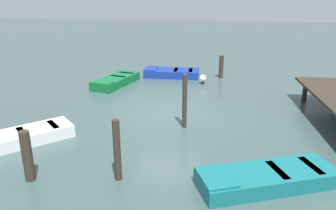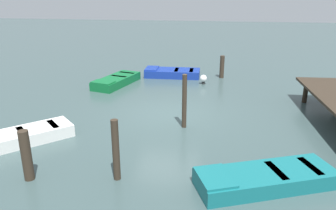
{
  "view_description": "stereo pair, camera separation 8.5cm",
  "coord_description": "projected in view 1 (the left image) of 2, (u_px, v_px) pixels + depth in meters",
  "views": [
    {
      "loc": [
        12.14,
        1.79,
        4.63
      ],
      "look_at": [
        0.0,
        0.0,
        0.35
      ],
      "focal_mm": 35.73,
      "sensor_mm": 36.0,
      "label": 1
    },
    {
      "loc": [
        12.13,
        1.87,
        4.63
      ],
      "look_at": [
        0.0,
        0.0,
        0.35
      ],
      "focal_mm": 35.73,
      "sensor_mm": 36.0,
      "label": 2
    }
  ],
  "objects": [
    {
      "name": "ground_plane",
      "position": [
        168.0,
        113.0,
        13.12
      ],
      "size": [
        80.0,
        80.0,
        0.0
      ],
      "primitive_type": "plane",
      "color": "#384C4C"
    },
    {
      "name": "rowboat_white",
      "position": [
        12.0,
        139.0,
        10.38
      ],
      "size": [
        3.28,
        3.3,
        0.46
      ],
      "rotation": [
        0.0,
        0.0,
        5.49
      ],
      "color": "silver",
      "rests_on": "ground_plane"
    },
    {
      "name": "rowboat_blue",
      "position": [
        171.0,
        73.0,
        18.55
      ],
      "size": [
        1.36,
        3.02,
        0.46
      ],
      "rotation": [
        0.0,
        0.0,
        4.74
      ],
      "color": "navy",
      "rests_on": "ground_plane"
    },
    {
      "name": "rowboat_teal",
      "position": [
        266.0,
        178.0,
        8.25
      ],
      "size": [
        2.39,
        3.65,
        0.46
      ],
      "rotation": [
        0.0,
        0.0,
        5.09
      ],
      "color": "#14666B",
      "rests_on": "ground_plane"
    },
    {
      "name": "rowboat_green",
      "position": [
        116.0,
        81.0,
        16.93
      ],
      "size": [
        3.2,
        1.88,
        0.46
      ],
      "rotation": [
        0.0,
        0.0,
        6.02
      ],
      "color": "#0F602D",
      "rests_on": "ground_plane"
    },
    {
      "name": "mooring_piling_center",
      "position": [
        185.0,
        101.0,
        11.52
      ],
      "size": [
        0.16,
        0.16,
        1.91
      ],
      "primitive_type": "cylinder",
      "color": "#33281E",
      "rests_on": "ground_plane"
    },
    {
      "name": "mooring_piling_mid_left",
      "position": [
        27.0,
        156.0,
        8.35
      ],
      "size": [
        0.26,
        0.26,
        1.35
      ],
      "primitive_type": "cylinder",
      "color": "#33281E",
      "rests_on": "ground_plane"
    },
    {
      "name": "mooring_piling_mid_right",
      "position": [
        221.0,
        67.0,
        18.18
      ],
      "size": [
        0.24,
        0.24,
        1.22
      ],
      "primitive_type": "cylinder",
      "color": "#33281E",
      "rests_on": "ground_plane"
    },
    {
      "name": "mooring_piling_far_right",
      "position": [
        117.0,
        150.0,
        8.33
      ],
      "size": [
        0.18,
        0.18,
        1.63
      ],
      "primitive_type": "cylinder",
      "color": "#33281E",
      "rests_on": "ground_plane"
    },
    {
      "name": "marker_buoy",
      "position": [
        203.0,
        79.0,
        17.08
      ],
      "size": [
        0.36,
        0.36,
        0.48
      ],
      "color": "#262626",
      "rests_on": "ground_plane"
    }
  ]
}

